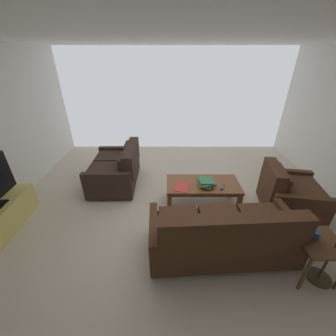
# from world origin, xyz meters

# --- Properties ---
(ground_plane) EXTENTS (5.99, 5.89, 0.01)m
(ground_plane) POSITION_xyz_m (0.00, 0.00, -0.00)
(ground_plane) COLOR beige
(ceiling_slab) EXTENTS (5.99, 5.89, 0.01)m
(ceiling_slab) POSITION_xyz_m (0.00, 0.00, 2.58)
(ceiling_slab) COLOR white
(sofa_main) EXTENTS (1.91, 0.89, 0.89)m
(sofa_main) POSITION_xyz_m (-0.53, 0.81, 0.38)
(sofa_main) COLOR black
(sofa_main) RESTS_ON ground
(loveseat_near) EXTENTS (0.91, 1.27, 0.84)m
(loveseat_near) POSITION_xyz_m (1.20, -0.96, 0.36)
(loveseat_near) COLOR black
(loveseat_near) RESTS_ON ground
(coffee_table) EXTENTS (1.24, 0.60, 0.46)m
(coffee_table) POSITION_xyz_m (-0.42, -0.27, 0.39)
(coffee_table) COLOR brown
(coffee_table) RESTS_ON ground
(end_table) EXTENTS (0.47, 0.47, 0.55)m
(end_table) POSITION_xyz_m (-1.54, 1.06, 0.45)
(end_table) COLOR brown
(end_table) RESTS_ON ground
(tv_stand) EXTENTS (0.44, 1.29, 0.45)m
(tv_stand) POSITION_xyz_m (2.67, 0.36, 0.22)
(tv_stand) COLOR #D8C666
(tv_stand) RESTS_ON ground
(armchair_side) EXTENTS (0.98, 1.02, 0.85)m
(armchair_side) POSITION_xyz_m (-1.81, -0.09, 0.36)
(armchair_side) COLOR black
(armchair_side) RESTS_ON ground
(coffee_mug) EXTENTS (0.10, 0.08, 0.10)m
(coffee_mug) POSITION_xyz_m (-1.49, 1.02, 0.60)
(coffee_mug) COLOR #334C8C
(coffee_mug) RESTS_ON end_table
(book_stack) EXTENTS (0.32, 0.34, 0.12)m
(book_stack) POSITION_xyz_m (-0.46, -0.18, 0.52)
(book_stack) COLOR black
(book_stack) RESTS_ON coffee_table
(tv_remote) EXTENTS (0.11, 0.16, 0.02)m
(tv_remote) POSITION_xyz_m (-0.72, -0.13, 0.47)
(tv_remote) COLOR black
(tv_remote) RESTS_ON coffee_table
(loose_magazine) EXTENTS (0.31, 0.35, 0.01)m
(loose_magazine) POSITION_xyz_m (-0.05, -0.15, 0.46)
(loose_magazine) COLOR #C63833
(loose_magazine) RESTS_ON coffee_table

